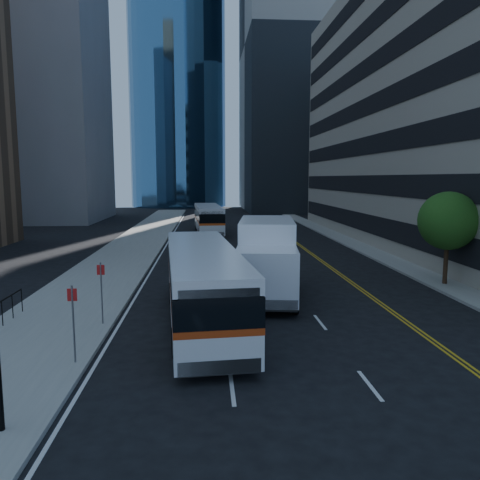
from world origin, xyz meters
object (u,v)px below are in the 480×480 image
Objects in this scene: street_tree at (448,221)px; bus_front at (203,283)px; bus_rear at (208,218)px; box_truck at (267,257)px.

street_tree is 14.67m from bus_front.
box_truck is (2.83, -27.85, 0.38)m from bus_rear.
bus_front is at bearing -156.85° from street_tree.
box_truck is (-10.17, -1.46, -1.63)m from street_tree.
box_truck is at bearing 47.97° from bus_front.
street_tree is 0.41× the size of bus_front.
bus_rear is 27.99m from box_truck.
bus_rear is at bearing 103.04° from box_truck.
street_tree is at bearing 15.44° from box_truck.
street_tree is 0.43× the size of bus_rear.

